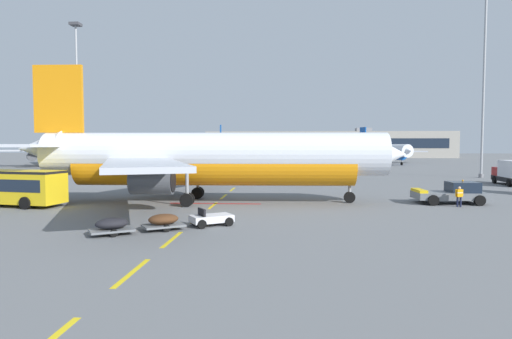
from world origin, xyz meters
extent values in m
plane|color=slate|center=(40.00, 40.00, 0.00)|extent=(400.00, 400.00, 0.00)
cube|color=yellow|center=(18.00, 1.58, 0.00)|extent=(0.24, 4.00, 0.01)
cube|color=yellow|center=(18.00, 7.67, 0.00)|extent=(0.24, 4.00, 0.01)
cube|color=yellow|center=(18.00, 14.42, 0.00)|extent=(0.24, 4.00, 0.01)
cube|color=yellow|center=(18.00, 20.72, 0.00)|extent=(0.24, 4.00, 0.01)
cube|color=yellow|center=(18.00, 26.95, 0.00)|extent=(0.24, 4.00, 0.01)
cube|color=yellow|center=(18.00, 33.91, 0.00)|extent=(0.24, 4.00, 0.01)
cube|color=yellow|center=(18.00, 40.59, 0.00)|extent=(0.24, 4.00, 0.01)
cube|color=yellow|center=(18.00, 47.95, 0.00)|extent=(0.24, 4.00, 0.01)
cube|color=yellow|center=(18.00, 54.44, 0.00)|extent=(0.24, 4.00, 0.01)
cube|color=yellow|center=(18.00, 60.64, 0.00)|extent=(0.24, 4.00, 0.01)
cube|color=yellow|center=(18.00, 67.04, 0.00)|extent=(0.24, 4.00, 0.01)
cube|color=yellow|center=(18.00, 72.60, 0.00)|extent=(0.24, 4.00, 0.01)
cube|color=yellow|center=(18.00, 79.96, 0.00)|extent=(0.24, 4.00, 0.01)
cube|color=yellow|center=(18.00, 86.87, 0.00)|extent=(0.24, 4.00, 0.01)
cube|color=#B21414|center=(18.00, 22.00, 0.00)|extent=(8.00, 0.40, 0.01)
cylinder|color=silver|center=(17.84, 22.84, 4.30)|extent=(30.21, 4.84, 3.80)
cylinder|color=orange|center=(17.84, 22.84, 3.26)|extent=(24.61, 4.34, 3.50)
cone|color=silver|center=(32.88, 23.36, 4.30)|extent=(3.63, 3.84, 3.72)
cone|color=silver|center=(2.10, 22.30, 4.78)|extent=(4.31, 3.37, 3.23)
cube|color=#192333|center=(31.84, 23.32, 4.97)|extent=(1.70, 2.90, 0.60)
cube|color=orange|center=(3.85, 22.36, 9.20)|extent=(4.41, 0.51, 6.00)
cube|color=silver|center=(3.04, 25.53, 5.06)|extent=(3.42, 6.51, 0.24)
cube|color=silver|center=(3.26, 19.13, 5.06)|extent=(3.42, 6.51, 0.24)
cube|color=#B7BCC6|center=(13.58, 31.20, 3.83)|extent=(9.64, 17.66, 0.36)
cube|color=#B7BCC6|center=(14.16, 14.21, 3.83)|extent=(10.64, 17.58, 0.36)
cylinder|color=#4C4F54|center=(13.53, 28.19, 2.38)|extent=(3.27, 2.21, 2.10)
cylinder|color=black|center=(15.13, 28.25, 2.38)|extent=(0.18, 1.79, 1.79)
cylinder|color=#4C4F54|center=(13.91, 17.20, 2.38)|extent=(3.27, 2.21, 2.10)
cylinder|color=black|center=(15.51, 17.26, 2.38)|extent=(0.18, 1.79, 1.79)
cylinder|color=gray|center=(29.74, 23.25, 1.83)|extent=(0.28, 0.28, 2.67)
cylinder|color=black|center=(29.74, 23.25, 0.50)|extent=(1.00, 0.31, 0.99)
cylinder|color=gray|center=(15.75, 25.37, 1.86)|extent=(0.28, 0.28, 2.61)
cylinder|color=black|center=(15.74, 25.72, 0.55)|extent=(1.11, 0.39, 1.10)
cylinder|color=black|center=(15.77, 25.02, 0.55)|extent=(1.11, 0.39, 1.10)
cylinder|color=gray|center=(15.93, 20.17, 1.86)|extent=(0.28, 0.28, 2.61)
cylinder|color=black|center=(15.92, 20.52, 0.55)|extent=(1.11, 0.39, 1.10)
cylinder|color=black|center=(15.95, 19.82, 0.55)|extent=(1.11, 0.39, 1.10)
cube|color=slate|center=(38.43, 23.55, 0.70)|extent=(6.08, 2.97, 0.60)
cube|color=#192333|center=(39.51, 23.58, 1.45)|extent=(2.46, 2.20, 0.90)
cube|color=yellow|center=(35.79, 23.47, 1.12)|extent=(0.77, 2.54, 0.24)
sphere|color=orange|center=(39.51, 23.58, 2.00)|extent=(0.16, 0.16, 0.16)
cylinder|color=black|center=(36.55, 22.10, 0.45)|extent=(0.91, 0.43, 0.90)
cylinder|color=black|center=(36.47, 24.89, 0.45)|extent=(0.91, 0.43, 0.90)
cylinder|color=black|center=(40.39, 22.20, 0.45)|extent=(0.91, 0.43, 0.90)
cylinder|color=black|center=(40.31, 25.00, 0.45)|extent=(0.91, 0.43, 0.90)
cylinder|color=white|center=(-33.55, 88.80, 4.19)|extent=(20.03, 26.00, 3.70)
cylinder|color=orange|center=(-33.55, 88.80, 3.17)|extent=(16.62, 21.39, 3.40)
cone|color=white|center=(-42.06, 100.72, 4.19)|extent=(4.93, 4.88, 3.63)
cone|color=white|center=(-24.64, 76.32, 4.65)|extent=(4.93, 5.15, 3.14)
cube|color=#192333|center=(-41.46, 99.89, 4.83)|extent=(3.16, 2.88, 0.58)
cube|color=orange|center=(-25.63, 77.71, 8.96)|extent=(2.77, 3.69, 5.84)
cube|color=white|center=(-27.77, 75.34, 4.93)|extent=(6.88, 6.15, 0.23)
cube|color=white|center=(-22.70, 78.96, 4.93)|extent=(6.88, 6.15, 0.23)
cube|color=#B7BCC6|center=(-38.03, 80.84, 3.72)|extent=(17.19, 9.11, 0.35)
cube|color=#B7BCC6|center=(-24.56, 90.45, 3.72)|extent=(13.36, 16.22, 0.35)
cylinder|color=#4C4F54|center=(-35.57, 82.42, 2.31)|extent=(3.47, 3.72, 2.04)
cylinder|color=black|center=(-36.48, 83.69, 2.31)|extent=(1.48, 1.10, 1.74)
cylinder|color=#4C4F54|center=(-26.86, 88.64, 2.31)|extent=(3.47, 3.72, 2.04)
cylinder|color=black|center=(-27.76, 89.91, 2.31)|extent=(1.48, 1.10, 1.74)
cylinder|color=gray|center=(-40.27, 98.23, 1.78)|extent=(0.27, 0.27, 2.59)
cylinder|color=black|center=(-40.27, 98.23, 0.48)|extent=(0.78, 0.94, 0.96)
cylinder|color=gray|center=(-34.48, 85.74, 1.81)|extent=(0.27, 0.27, 2.54)
cylinder|color=black|center=(-34.75, 85.55, 0.54)|extent=(0.90, 1.07, 1.07)
cylinder|color=black|center=(-34.20, 85.94, 0.54)|extent=(0.90, 1.07, 1.07)
cylinder|color=gray|center=(-30.36, 88.68, 1.81)|extent=(0.27, 0.27, 2.54)
cylinder|color=black|center=(-30.63, 88.49, 0.54)|extent=(0.90, 1.07, 1.07)
cylinder|color=black|center=(-30.08, 88.88, 0.54)|extent=(0.90, 1.07, 1.07)
cylinder|color=silver|center=(6.45, 103.13, 3.88)|extent=(8.40, 27.31, 3.43)
cylinder|color=#0F479E|center=(6.45, 103.13, 2.94)|extent=(7.19, 22.30, 3.15)
cone|color=silver|center=(8.96, 89.79, 3.88)|extent=(3.89, 3.72, 3.36)
cone|color=silver|center=(3.81, 117.09, 4.31)|extent=(3.56, 4.26, 2.91)
cube|color=#192333|center=(8.79, 90.72, 4.48)|extent=(2.79, 1.89, 0.54)
cube|color=#0F479E|center=(4.11, 115.54, 8.30)|extent=(1.05, 3.96, 5.41)
cube|color=silver|center=(6.83, 116.69, 4.56)|extent=(6.21, 3.91, 0.22)
cube|color=silver|center=(1.15, 115.62, 4.56)|extent=(6.21, 3.91, 0.22)
cube|color=#B7BCC6|center=(13.32, 108.07, 3.45)|extent=(15.81, 6.58, 0.32)
cube|color=#B7BCC6|center=(-1.75, 105.23, 3.45)|extent=(15.45, 11.41, 0.32)
cylinder|color=#4C4F54|center=(10.63, 107.70, 2.14)|extent=(2.40, 3.19, 1.89)
cylinder|color=black|center=(10.90, 106.29, 2.14)|extent=(1.60, 0.40, 1.61)
cylinder|color=#4C4F54|center=(0.88, 105.87, 2.14)|extent=(2.40, 3.19, 1.89)
cylinder|color=black|center=(1.15, 104.45, 2.14)|extent=(1.60, 0.40, 1.61)
cylinder|color=gray|center=(8.44, 92.58, 1.65)|extent=(0.25, 0.25, 2.40)
cylinder|color=black|center=(8.44, 92.58, 0.45)|extent=(0.41, 0.92, 0.89)
cylinder|color=gray|center=(8.42, 105.34, 1.67)|extent=(0.25, 0.25, 2.35)
cylinder|color=black|center=(8.73, 105.39, 0.50)|extent=(0.49, 1.03, 0.99)
cylinder|color=black|center=(8.11, 105.28, 0.50)|extent=(0.49, 1.03, 0.99)
cylinder|color=gray|center=(3.81, 104.47, 1.67)|extent=(0.25, 0.25, 2.35)
cylinder|color=black|center=(4.12, 104.53, 0.50)|extent=(0.49, 1.03, 0.99)
cylinder|color=black|center=(3.50, 104.41, 0.50)|extent=(0.49, 1.03, 0.99)
cylinder|color=silver|center=(49.73, 103.30, 3.60)|extent=(9.96, 25.09, 3.18)
cylinder|color=#0F479E|center=(49.73, 103.30, 2.72)|extent=(8.43, 20.51, 2.92)
cone|color=silver|center=(53.18, 91.19, 3.60)|extent=(3.80, 3.67, 3.12)
cone|color=silver|center=(46.12, 115.97, 3.99)|extent=(3.56, 4.12, 2.70)
cube|color=#192333|center=(52.94, 92.04, 4.15)|extent=(2.66, 1.94, 0.50)
cube|color=#0F479E|center=(46.52, 114.56, 7.70)|extent=(1.30, 3.62, 5.02)
cube|color=silver|center=(48.94, 115.86, 4.23)|extent=(5.88, 4.04, 0.20)
cube|color=silver|center=(43.79, 114.39, 4.23)|extent=(5.88, 4.04, 0.20)
cube|color=#B7BCC6|center=(55.66, 108.45, 3.20)|extent=(14.43, 4.85, 0.30)
cube|color=#B7BCC6|center=(41.98, 104.55, 3.20)|extent=(13.94, 11.48, 0.30)
cylinder|color=#4C4F54|center=(53.21, 107.88, 1.99)|extent=(2.42, 3.06, 1.76)
cylinder|color=black|center=(53.58, 106.59, 1.99)|extent=(1.46, 0.51, 1.49)
cylinder|color=#4C4F54|center=(44.36, 105.36, 1.99)|extent=(2.42, 3.06, 1.76)
cylinder|color=black|center=(44.73, 104.07, 1.99)|extent=(1.46, 0.51, 1.49)
cylinder|color=gray|center=(52.46, 93.73, 1.53)|extent=(0.23, 0.23, 2.23)
cylinder|color=black|center=(52.46, 93.73, 0.41)|extent=(0.45, 0.86, 0.83)
cylinder|color=gray|center=(51.36, 105.51, 1.55)|extent=(0.23, 0.23, 2.18)
cylinder|color=black|center=(51.65, 105.59, 0.46)|extent=(0.53, 0.97, 0.92)
cylinder|color=black|center=(51.08, 105.43, 0.46)|extent=(0.53, 0.97, 0.92)
cylinder|color=gray|center=(47.18, 104.31, 1.55)|extent=(0.23, 0.23, 2.18)
cylinder|color=black|center=(47.46, 104.39, 0.46)|extent=(0.53, 0.97, 0.92)
cylinder|color=black|center=(46.90, 104.23, 0.46)|extent=(0.53, 0.97, 0.92)
cylinder|color=black|center=(3.95, 20.26, 0.50)|extent=(1.04, 0.49, 1.00)
cylinder|color=black|center=(3.47, 17.60, 0.50)|extent=(1.04, 0.49, 1.00)
cube|color=black|center=(52.67, 41.71, 0.74)|extent=(2.92, 7.16, 0.60)
cube|color=maroon|center=(52.84, 44.01, 1.59)|extent=(2.48, 2.55, 1.10)
cube|color=#192333|center=(52.93, 45.16, 1.69)|extent=(1.92, 0.20, 0.64)
cylinder|color=black|center=(51.64, 44.03, 0.48)|extent=(0.35, 0.98, 0.96)
cylinder|color=black|center=(51.30, 39.56, 0.48)|extent=(0.35, 0.98, 0.96)
cube|color=black|center=(26.36, 43.49, 0.74)|extent=(7.14, 5.92, 0.60)
cube|color=#606638|center=(24.45, 44.79, 1.59)|extent=(3.26, 3.24, 1.10)
cube|color=#192333|center=(23.49, 45.44, 1.69)|extent=(1.13, 1.62, 0.64)
cube|color=silver|center=(27.17, 42.94, 2.09)|extent=(5.29, 4.66, 2.10)
cylinder|color=black|center=(23.83, 43.76, 0.48)|extent=(0.95, 0.77, 0.96)
cylinder|color=black|center=(25.18, 45.74, 0.48)|extent=(0.95, 0.77, 0.96)
cylinder|color=black|center=(27.54, 41.24, 0.48)|extent=(0.95, 0.77, 0.96)
cylinder|color=black|center=(28.89, 43.23, 0.48)|extent=(0.95, 0.77, 0.96)
cube|color=silver|center=(19.44, 11.80, 0.46)|extent=(2.95, 2.56, 0.44)
cube|color=black|center=(18.89, 11.46, 0.86)|extent=(0.69, 1.01, 0.56)
cylinder|color=black|center=(19.85, 12.88, 0.28)|extent=(0.57, 0.45, 0.56)
cylinder|color=black|center=(20.58, 11.69, 0.28)|extent=(0.57, 0.45, 0.56)
cylinder|color=black|center=(18.30, 11.92, 0.28)|extent=(0.57, 0.45, 0.56)
cylinder|color=black|center=(19.04, 10.73, 0.28)|extent=(0.57, 0.45, 0.56)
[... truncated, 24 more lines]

